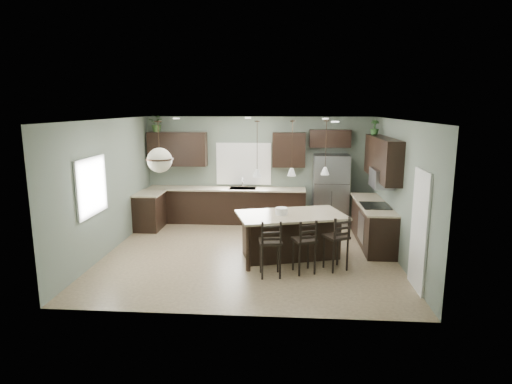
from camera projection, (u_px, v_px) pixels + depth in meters
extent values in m
plane|color=#9E8466|center=(250.00, 253.00, 9.05)|extent=(6.00, 6.00, 0.00)
cube|color=white|center=(419.00, 231.00, 7.12)|extent=(0.04, 0.82, 2.04)
cube|color=white|center=(244.00, 164.00, 11.45)|extent=(1.35, 0.02, 1.00)
cube|color=white|center=(91.00, 187.00, 8.18)|extent=(0.02, 1.10, 1.00)
cube|color=black|center=(150.00, 211.00, 10.82)|extent=(0.60, 0.90, 0.90)
cube|color=#BCAC8E|center=(149.00, 193.00, 10.72)|extent=(0.66, 0.96, 0.04)
cube|color=black|center=(226.00, 206.00, 11.42)|extent=(4.20, 0.60, 0.90)
cube|color=#BCAC8E|center=(226.00, 189.00, 11.31)|extent=(4.20, 0.66, 0.04)
cube|color=gray|center=(243.00, 188.00, 11.27)|extent=(0.70, 0.45, 0.01)
cylinder|color=silver|center=(243.00, 183.00, 11.21)|extent=(0.02, 0.02, 0.28)
cube|color=black|center=(178.00, 149.00, 11.35)|extent=(1.55, 0.34, 0.90)
cube|color=black|center=(289.00, 150.00, 11.14)|extent=(0.85, 0.34, 0.90)
cube|color=black|center=(330.00, 138.00, 11.00)|extent=(1.05, 0.34, 0.45)
cube|color=black|center=(372.00, 224.00, 9.62)|extent=(0.60, 2.35, 0.90)
cube|color=#BCAC8E|center=(373.00, 204.00, 9.53)|extent=(0.66, 2.35, 0.04)
cube|color=black|center=(375.00, 206.00, 9.26)|extent=(0.58, 0.75, 0.02)
cube|color=gray|center=(361.00, 227.00, 9.38)|extent=(0.01, 0.72, 0.60)
cube|color=black|center=(382.00, 158.00, 9.32)|extent=(0.34, 2.35, 0.90)
cube|color=gray|center=(382.00, 178.00, 9.14)|extent=(0.40, 0.75, 0.40)
cube|color=#9B9BA3|center=(330.00, 190.00, 11.09)|extent=(0.90, 0.74, 1.85)
cube|color=black|center=(291.00, 236.00, 8.71)|extent=(2.37, 1.75, 0.92)
cylinder|color=white|center=(281.00, 211.00, 8.57)|extent=(0.24, 0.24, 0.14)
cube|color=black|center=(270.00, 248.00, 7.74)|extent=(0.45, 0.45, 1.08)
cube|color=black|center=(304.00, 246.00, 7.91)|extent=(0.50, 0.50, 1.04)
cube|color=black|center=(336.00, 243.00, 8.06)|extent=(0.54, 0.54, 1.07)
imported|color=#304E22|center=(157.00, 124.00, 11.22)|extent=(0.47, 0.44, 0.43)
imported|color=#2C5625|center=(375.00, 127.00, 10.03)|extent=(0.21, 0.21, 0.35)
plane|color=slate|center=(259.00, 169.00, 11.47)|extent=(6.00, 0.00, 6.00)
plane|color=slate|center=(233.00, 225.00, 6.09)|extent=(6.00, 0.00, 6.00)
plane|color=slate|center=(108.00, 187.00, 8.99)|extent=(0.00, 5.50, 5.50)
plane|color=slate|center=(399.00, 191.00, 8.56)|extent=(0.00, 5.50, 5.50)
plane|color=white|center=(250.00, 120.00, 8.50)|extent=(6.00, 6.00, 0.00)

